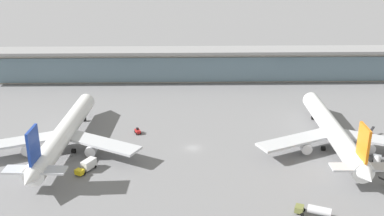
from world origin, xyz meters
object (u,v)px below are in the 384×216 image
object	(u,v)px
service_truck_at_far_stand_grey	(377,162)
service_truck_by_tail_red	(368,135)
airliner_centre_stand	(334,132)
service_truck_on_taxiway_olive	(315,210)
airliner_left_stand	(63,134)
service_truck_under_wing_red	(138,131)
service_truck_near_nose_yellow	(87,165)

from	to	relation	value
service_truck_at_far_stand_grey	service_truck_by_tail_red	bearing A→B (deg)	75.43
airliner_centre_stand	service_truck_by_tail_red	size ratio (longest dim) A/B	11.37
service_truck_on_taxiway_olive	service_truck_at_far_stand_grey	world-z (taller)	same
airliner_left_stand	service_truck_at_far_stand_grey	xyz separation A→B (m)	(94.23, -12.81, -3.90)
service_truck_on_taxiway_olive	airliner_centre_stand	bearing A→B (deg)	67.18
airliner_centre_stand	airliner_left_stand	bearing A→B (deg)	179.93
airliner_left_stand	service_truck_on_taxiway_olive	bearing A→B (deg)	-28.38
airliner_left_stand	service_truck_by_tail_red	world-z (taller)	airliner_left_stand
airliner_centre_stand	service_truck_by_tail_red	distance (m)	17.20
service_truck_under_wing_red	service_truck_by_tail_red	bearing A→B (deg)	-3.49
service_truck_under_wing_red	service_truck_at_far_stand_grey	bearing A→B (deg)	-19.25
service_truck_by_tail_red	airliner_left_stand	bearing A→B (deg)	-175.57
service_truck_under_wing_red	service_truck_on_taxiway_olive	bearing A→B (deg)	-46.45
service_truck_near_nose_yellow	service_truck_on_taxiway_olive	bearing A→B (deg)	-21.92
airliner_left_stand	service_truck_on_taxiway_olive	xyz separation A→B (m)	(69.31, -37.45, -3.90)
airliner_left_stand	service_truck_under_wing_red	bearing A→B (deg)	29.68
service_truck_near_nose_yellow	service_truck_under_wing_red	bearing A→B (deg)	64.68
airliner_left_stand	airliner_centre_stand	bearing A→B (deg)	-0.07
service_truck_by_tail_red	service_truck_on_taxiway_olive	size ratio (longest dim) A/B	0.67
service_truck_near_nose_yellow	service_truck_at_far_stand_grey	distance (m)	84.61
service_truck_by_tail_red	service_truck_on_taxiway_olive	xyz separation A→B (m)	(-30.26, -45.17, 0.90)
airliner_centre_stand	service_truck_on_taxiway_olive	bearing A→B (deg)	-112.82
airliner_left_stand	service_truck_at_far_stand_grey	size ratio (longest dim) A/B	7.62
airliner_left_stand	service_truck_at_far_stand_grey	bearing A→B (deg)	-7.74
service_truck_under_wing_red	airliner_centre_stand	bearing A→B (deg)	-11.25
airliner_left_stand	service_truck_under_wing_red	world-z (taller)	airliner_left_stand
airliner_centre_stand	service_truck_on_taxiway_olive	size ratio (longest dim) A/B	7.60
airliner_left_stand	service_truck_at_far_stand_grey	distance (m)	95.18
airliner_centre_stand	service_truck_by_tail_red	world-z (taller)	airliner_centre_stand
service_truck_by_tail_red	service_truck_near_nose_yellow	bearing A→B (deg)	-166.77
service_truck_at_far_stand_grey	service_truck_on_taxiway_olive	bearing A→B (deg)	-135.34
service_truck_near_nose_yellow	service_truck_on_taxiway_olive	world-z (taller)	service_truck_near_nose_yellow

